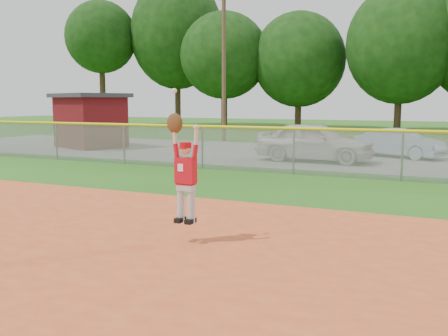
# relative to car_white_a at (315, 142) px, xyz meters

# --- Properties ---
(ground) EXTENTS (120.00, 120.00, 0.00)m
(ground) POSITION_rel_car_white_a_xyz_m (0.23, -13.61, -0.80)
(ground) COLOR #255C15
(ground) RESTS_ON ground
(parking_strip) EXTENTS (44.00, 10.00, 0.03)m
(parking_strip) POSITION_rel_car_white_a_xyz_m (0.23, 2.39, -0.79)
(parking_strip) COLOR slate
(parking_strip) RESTS_ON ground
(car_white_a) EXTENTS (4.61, 2.01, 1.55)m
(car_white_a) POSITION_rel_car_white_a_xyz_m (0.00, 0.00, 0.00)
(car_white_a) COLOR silver
(car_white_a) RESTS_ON parking_strip
(car_blue) EXTENTS (3.86, 2.58, 1.20)m
(car_blue) POSITION_rel_car_white_a_xyz_m (2.86, 2.92, -0.17)
(car_blue) COLOR #82A6C2
(car_blue) RESTS_ON parking_strip
(utility_shed) EXTENTS (4.51, 4.06, 2.78)m
(utility_shed) POSITION_rel_car_white_a_xyz_m (-12.04, 1.26, 0.61)
(utility_shed) COLOR #500B0D
(utility_shed) RESTS_ON ground
(outfield_fence) EXTENTS (40.06, 0.10, 1.55)m
(outfield_fence) POSITION_rel_car_white_a_xyz_m (0.23, -3.61, 0.08)
(outfield_fence) COLOR gray
(outfield_fence) RESTS_ON ground
(power_lines) EXTENTS (19.40, 0.24, 9.00)m
(power_lines) POSITION_rel_car_white_a_xyz_m (1.23, 8.39, 3.87)
(power_lines) COLOR #4C3823
(power_lines) RESTS_ON ground
(tree_line) EXTENTS (62.37, 13.00, 14.43)m
(tree_line) POSITION_rel_car_white_a_xyz_m (1.19, 24.29, 6.73)
(tree_line) COLOR #422D1C
(tree_line) RESTS_ON ground
(ballplayer) EXTENTS (0.59, 0.26, 2.19)m
(ballplayer) POSITION_rel_car_white_a_xyz_m (0.92, -12.12, 0.46)
(ballplayer) COLOR silver
(ballplayer) RESTS_ON ground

